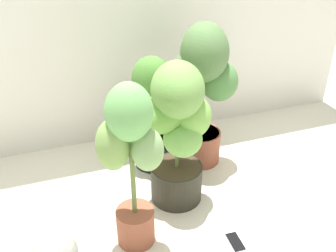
{
  "coord_description": "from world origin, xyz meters",
  "views": [
    {
      "loc": [
        -0.55,
        -1.4,
        1.4
      ],
      "look_at": [
        0.01,
        0.23,
        0.4
      ],
      "focal_mm": 40.28,
      "sensor_mm": 36.0,
      "label": 1
    }
  ],
  "objects_px": {
    "potted_plant_back_right": "(203,83)",
    "cell_phone": "(235,242)",
    "potted_plant_front_left": "(130,157)",
    "potted_plant_back_center": "(149,108)",
    "potted_plant_center": "(177,128)"
  },
  "relations": [
    {
      "from": "potted_plant_front_left",
      "to": "potted_plant_back_center",
      "type": "relative_size",
      "value": 1.17
    },
    {
      "from": "potted_plant_back_right",
      "to": "cell_phone",
      "type": "relative_size",
      "value": 5.99
    },
    {
      "from": "potted_plant_center",
      "to": "potted_plant_back_center",
      "type": "bearing_deg",
      "value": 96.74
    },
    {
      "from": "potted_plant_back_right",
      "to": "potted_plant_back_center",
      "type": "distance_m",
      "value": 0.34
    },
    {
      "from": "potted_plant_front_left",
      "to": "potted_plant_back_center",
      "type": "height_order",
      "value": "potted_plant_front_left"
    },
    {
      "from": "potted_plant_front_left",
      "to": "potted_plant_center",
      "type": "height_order",
      "value": "potted_plant_front_left"
    },
    {
      "from": "potted_plant_back_center",
      "to": "cell_phone",
      "type": "bearing_deg",
      "value": -75.76
    },
    {
      "from": "potted_plant_back_right",
      "to": "potted_plant_back_center",
      "type": "relative_size",
      "value": 1.25
    },
    {
      "from": "potted_plant_back_right",
      "to": "cell_phone",
      "type": "xyz_separation_m",
      "value": [
        -0.11,
        -0.7,
        -0.52
      ]
    },
    {
      "from": "potted_plant_back_right",
      "to": "potted_plant_back_center",
      "type": "bearing_deg",
      "value": 168.67
    },
    {
      "from": "potted_plant_back_center",
      "to": "potted_plant_center",
      "type": "bearing_deg",
      "value": -83.26
    },
    {
      "from": "potted_plant_front_left",
      "to": "cell_phone",
      "type": "xyz_separation_m",
      "value": [
        0.45,
        -0.18,
        -0.48
      ]
    },
    {
      "from": "potted_plant_front_left",
      "to": "potted_plant_back_right",
      "type": "bearing_deg",
      "value": 42.95
    },
    {
      "from": "cell_phone",
      "to": "potted_plant_center",
      "type": "bearing_deg",
      "value": 112.89
    },
    {
      "from": "potted_plant_front_left",
      "to": "potted_plant_center",
      "type": "bearing_deg",
      "value": 37.55
    }
  ]
}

